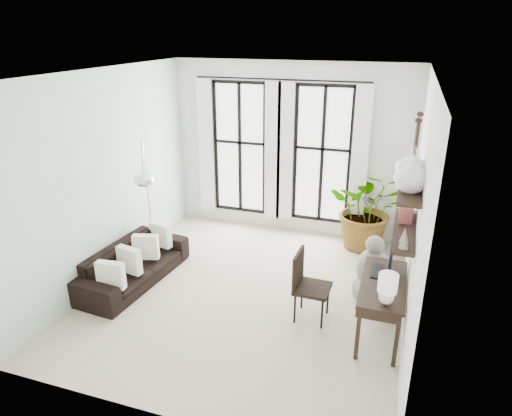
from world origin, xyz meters
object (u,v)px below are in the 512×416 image
at_px(desk_chair, 306,281).
at_px(arc_lamp, 145,173).
at_px(buddha, 372,271).
at_px(sofa, 133,264).
at_px(desk, 383,287).
at_px(plant, 368,208).

xyz_separation_m(desk_chair, arc_lamp, (-2.65, 0.50, 1.12)).
height_order(desk_chair, buddha, desk_chair).
bearing_deg(sofa, desk, -88.02).
distance_m(sofa, buddha, 3.64).
relative_size(sofa, arc_lamp, 0.92).
xyz_separation_m(sofa, plant, (3.32, 2.37, 0.45)).
bearing_deg(desk, arc_lamp, 170.47).
distance_m(desk, arc_lamp, 3.82).
relative_size(plant, arc_lamp, 0.68).
xyz_separation_m(sofa, arc_lamp, (0.10, 0.40, 1.38)).
bearing_deg(desk, plant, 99.37).
bearing_deg(sofa, buddha, -72.91).
distance_m(desk, buddha, 1.03).
distance_m(plant, buddha, 1.68).
bearing_deg(desk_chair, desk, -4.78).
relative_size(desk, buddha, 1.34).
height_order(plant, buddha, plant).
bearing_deg(plant, desk_chair, -102.87).
bearing_deg(desk, buddha, 100.80).
relative_size(plant, buddha, 1.55).
height_order(sofa, plant, plant).
distance_m(plant, desk_chair, 2.54).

